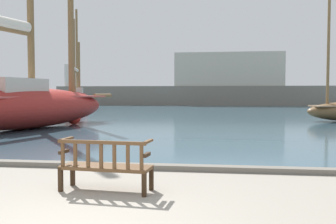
{
  "coord_description": "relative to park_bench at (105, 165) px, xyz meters",
  "views": [
    {
      "loc": [
        1.9,
        -4.43,
        1.72
      ],
      "look_at": [
        -0.02,
        10.0,
        1.0
      ],
      "focal_mm": 40.0,
      "sensor_mm": 36.0,
      "label": 1
    }
  ],
  "objects": [
    {
      "name": "sailboat_distant_harbor",
      "position": [
        -13.79,
        34.11,
        0.79
      ],
      "size": [
        4.95,
        10.77,
        11.08
      ],
      "color": "maroon",
      "rests_on": "harbor_water"
    },
    {
      "name": "channel_buoy",
      "position": [
        -5.66,
        12.74,
        -0.01
      ],
      "size": [
        0.76,
        0.76,
        1.46
      ],
      "color": "red",
      "rests_on": "harbor_water"
    },
    {
      "name": "quay_edge_kerb",
      "position": [
        0.05,
        1.97,
        -0.41
      ],
      "size": [
        40.0,
        0.3,
        0.12
      ],
      "primitive_type": "cube",
      "color": "slate",
      "rests_on": "ground"
    },
    {
      "name": "far_breakwater",
      "position": [
        0.97,
        44.65,
        2.08
      ],
      "size": [
        40.99,
        2.4,
        7.2
      ],
      "color": "slate",
      "rests_on": "ground"
    },
    {
      "name": "harbor_water",
      "position": [
        0.05,
        42.12,
        -0.43
      ],
      "size": [
        100.0,
        80.0,
        0.08
      ],
      "primitive_type": "cube",
      "color": "#385666",
      "rests_on": "ground"
    },
    {
      "name": "park_bench",
      "position": [
        0.0,
        0.0,
        0.0
      ],
      "size": [
        1.64,
        0.67,
        0.92
      ],
      "color": "#322113",
      "rests_on": "ground"
    },
    {
      "name": "sailboat_far_starboard",
      "position": [
        -6.93,
        10.19,
        0.88
      ],
      "size": [
        6.01,
        12.67,
        13.04
      ],
      "color": "maroon",
      "rests_on": "harbor_water"
    }
  ]
}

